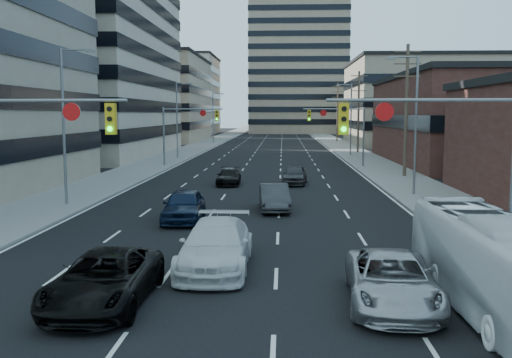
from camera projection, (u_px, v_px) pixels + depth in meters
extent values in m
plane|color=black|center=(192.00, 355.00, 12.64)|extent=(400.00, 400.00, 0.00)
cube|color=black|center=(275.00, 135.00, 141.65)|extent=(18.00, 300.00, 0.02)
cube|color=slate|center=(229.00, 135.00, 142.18)|extent=(5.00, 300.00, 0.15)
cube|color=slate|center=(321.00, 135.00, 141.10)|extent=(5.00, 300.00, 0.15)
cube|color=#ADA089|center=(53.00, 45.00, 71.85)|extent=(26.00, 34.00, 28.00)
cube|color=gray|center=(151.00, 100.00, 112.09)|extent=(20.00, 30.00, 16.00)
cube|color=#472119|center=(490.00, 122.00, 60.63)|extent=(20.00, 30.00, 9.00)
cube|color=gray|center=(417.00, 104.00, 98.00)|extent=(22.00, 28.00, 14.00)
cube|color=gray|center=(298.00, 28.00, 157.91)|extent=(26.00, 26.00, 58.00)
cube|color=#ADA089|center=(170.00, 96.00, 151.74)|extent=(24.00, 24.00, 20.00)
cube|color=gray|center=(405.00, 111.00, 139.47)|extent=(22.00, 22.00, 12.00)
cylinder|color=slate|center=(37.00, 100.00, 20.23)|extent=(6.50, 0.12, 0.12)
cube|color=gold|center=(111.00, 119.00, 20.18)|extent=(0.35, 0.28, 1.10)
cylinder|color=black|center=(109.00, 109.00, 19.98)|extent=(0.18, 0.06, 0.18)
cylinder|color=black|center=(110.00, 119.00, 20.02)|extent=(0.18, 0.06, 0.18)
cylinder|color=#0CE526|center=(110.00, 129.00, 20.06)|extent=(0.18, 0.06, 0.18)
cylinder|color=white|center=(72.00, 112.00, 20.19)|extent=(0.64, 0.06, 0.64)
cylinder|color=slate|center=(421.00, 100.00, 19.60)|extent=(6.50, 0.12, 0.12)
cube|color=gold|center=(343.00, 119.00, 19.80)|extent=(0.35, 0.28, 1.10)
cylinder|color=black|center=(344.00, 109.00, 19.60)|extent=(0.18, 0.06, 0.18)
cylinder|color=black|center=(344.00, 119.00, 19.64)|extent=(0.18, 0.06, 0.18)
cylinder|color=#0CE526|center=(344.00, 129.00, 19.68)|extent=(0.18, 0.06, 0.18)
cylinder|color=white|center=(384.00, 112.00, 19.68)|extent=(0.64, 0.06, 0.64)
cylinder|color=slate|center=(164.00, 137.00, 57.42)|extent=(0.18, 0.18, 6.00)
cylinder|color=slate|center=(193.00, 109.00, 56.96)|extent=(6.00, 0.12, 0.12)
cube|color=gold|center=(217.00, 116.00, 56.92)|extent=(0.35, 0.28, 1.10)
cylinder|color=black|center=(217.00, 112.00, 56.73)|extent=(0.18, 0.06, 0.18)
cylinder|color=black|center=(217.00, 116.00, 56.77)|extent=(0.18, 0.06, 0.18)
cylinder|color=#0CE526|center=(217.00, 119.00, 56.81)|extent=(0.18, 0.06, 0.18)
cylinder|color=white|center=(203.00, 113.00, 56.93)|extent=(0.64, 0.06, 0.64)
cylinder|color=slate|center=(364.00, 137.00, 56.49)|extent=(0.18, 0.18, 6.00)
cylinder|color=slate|center=(334.00, 109.00, 56.31)|extent=(6.00, 0.12, 0.12)
cube|color=gold|center=(309.00, 116.00, 56.50)|extent=(0.35, 0.28, 1.10)
cylinder|color=black|center=(309.00, 112.00, 56.30)|extent=(0.18, 0.06, 0.18)
cylinder|color=black|center=(309.00, 116.00, 56.34)|extent=(0.18, 0.06, 0.18)
cylinder|color=#0CE526|center=(309.00, 119.00, 56.38)|extent=(0.18, 0.06, 0.18)
cylinder|color=white|center=(323.00, 113.00, 56.37)|extent=(0.64, 0.06, 0.64)
cylinder|color=#4C3D2D|center=(406.00, 112.00, 47.17)|extent=(0.28, 0.28, 11.00)
cube|color=#4C3D2D|center=(408.00, 51.00, 46.61)|extent=(2.20, 0.10, 0.10)
cube|color=#4C3D2D|center=(408.00, 64.00, 46.72)|extent=(2.20, 0.10, 0.10)
cube|color=#4C3D2D|center=(407.00, 76.00, 46.84)|extent=(2.20, 0.10, 0.10)
cylinder|color=#4C3D2D|center=(358.00, 112.00, 76.94)|extent=(0.28, 0.28, 11.00)
cube|color=#4C3D2D|center=(359.00, 76.00, 76.38)|extent=(2.20, 0.10, 0.10)
cube|color=#4C3D2D|center=(359.00, 83.00, 76.50)|extent=(2.20, 0.10, 0.10)
cube|color=#4C3D2D|center=(359.00, 91.00, 76.61)|extent=(2.20, 0.10, 0.10)
cylinder|color=#4C3D2D|center=(337.00, 113.00, 106.71)|extent=(0.28, 0.28, 11.00)
cube|color=#4C3D2D|center=(338.00, 86.00, 106.15)|extent=(2.20, 0.10, 0.10)
cube|color=#4C3D2D|center=(338.00, 92.00, 106.27)|extent=(2.20, 0.10, 0.10)
cube|color=#4C3D2D|center=(338.00, 97.00, 106.38)|extent=(2.20, 0.10, 0.10)
cylinder|color=slate|center=(64.00, 128.00, 32.46)|extent=(0.16, 0.16, 9.00)
cylinder|color=slate|center=(76.00, 50.00, 31.92)|extent=(1.80, 0.10, 0.10)
cube|color=slate|center=(90.00, 51.00, 31.89)|extent=(0.50, 0.22, 0.14)
cylinder|color=slate|center=(177.00, 121.00, 67.20)|extent=(0.16, 0.16, 9.00)
cylinder|color=slate|center=(184.00, 83.00, 66.65)|extent=(1.80, 0.10, 0.10)
cube|color=slate|center=(191.00, 84.00, 66.63)|extent=(0.50, 0.22, 0.14)
cylinder|color=slate|center=(213.00, 118.00, 101.93)|extent=(0.16, 0.16, 9.00)
cylinder|color=slate|center=(218.00, 94.00, 101.39)|extent=(1.80, 0.10, 0.10)
cube|color=slate|center=(222.00, 94.00, 101.36)|extent=(0.50, 0.22, 0.14)
cylinder|color=slate|center=(416.00, 127.00, 36.45)|extent=(0.16, 0.16, 9.00)
cylinder|color=slate|center=(404.00, 57.00, 35.99)|extent=(1.80, 0.10, 0.10)
cube|color=slate|center=(391.00, 58.00, 36.03)|extent=(0.50, 0.22, 0.14)
cylinder|color=slate|center=(351.00, 120.00, 71.18)|extent=(0.16, 0.16, 9.00)
cylinder|color=slate|center=(344.00, 85.00, 70.72)|extent=(1.80, 0.10, 0.10)
cube|color=slate|center=(338.00, 85.00, 70.77)|extent=(0.50, 0.22, 0.14)
imported|color=black|center=(104.00, 279.00, 15.88)|extent=(2.47, 5.31, 1.47)
imported|color=silver|center=(216.00, 246.00, 19.54)|extent=(2.33, 5.71, 1.66)
imported|color=#A7A7AB|center=(392.00, 280.00, 15.84)|extent=(2.72, 5.33, 1.44)
imported|color=white|center=(496.00, 264.00, 15.21)|extent=(2.33, 9.55, 2.65)
imported|color=black|center=(184.00, 205.00, 28.28)|extent=(2.08, 4.76, 1.60)
imported|color=#2F2F32|center=(274.00, 197.00, 31.48)|extent=(1.89, 4.53, 1.46)
imported|color=black|center=(229.00, 177.00, 42.84)|extent=(1.84, 4.29, 1.23)
imported|color=#333336|center=(295.00, 175.00, 43.02)|extent=(2.09, 4.39, 1.45)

